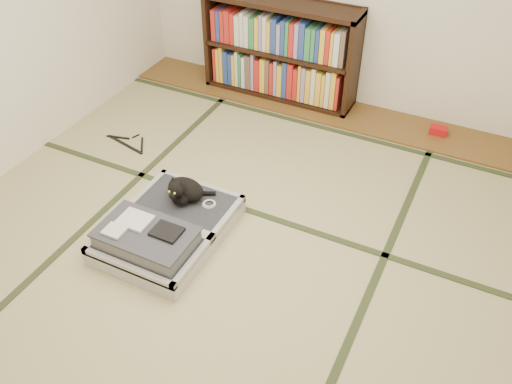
% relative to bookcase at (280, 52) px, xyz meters
% --- Properties ---
extents(floor, '(4.50, 4.50, 0.00)m').
position_rel_bookcase_xyz_m(floor, '(0.55, -2.07, -0.45)').
color(floor, tan).
rests_on(floor, ground).
extents(wood_strip, '(4.00, 0.50, 0.02)m').
position_rel_bookcase_xyz_m(wood_strip, '(0.55, -0.07, -0.44)').
color(wood_strip, brown).
rests_on(wood_strip, ground).
extents(red_item, '(0.15, 0.10, 0.07)m').
position_rel_bookcase_xyz_m(red_item, '(1.55, -0.04, -0.40)').
color(red_item, '#B70E11').
rests_on(red_item, wood_strip).
extents(room_shell, '(4.50, 4.50, 4.50)m').
position_rel_bookcase_xyz_m(room_shell, '(0.55, -2.07, 1.01)').
color(room_shell, white).
rests_on(room_shell, ground).
extents(tatami_borders, '(4.00, 4.50, 0.01)m').
position_rel_bookcase_xyz_m(tatami_borders, '(0.55, -1.57, -0.45)').
color(tatami_borders, '#2D381E').
rests_on(tatami_borders, ground).
extents(bookcase, '(1.47, 0.34, 0.94)m').
position_rel_bookcase_xyz_m(bookcase, '(0.00, 0.00, 0.00)').
color(bookcase, black).
rests_on(bookcase, wood_strip).
extents(suitcase, '(0.71, 0.95, 0.28)m').
position_rel_bookcase_xyz_m(suitcase, '(0.14, -2.20, -0.35)').
color(suitcase, '#AEAFB3').
rests_on(suitcase, floor).
extents(cat, '(0.32, 0.32, 0.26)m').
position_rel_bookcase_xyz_m(cat, '(0.12, -1.91, -0.22)').
color(cat, black).
rests_on(cat, suitcase).
extents(cable_coil, '(0.10, 0.10, 0.02)m').
position_rel_bookcase_xyz_m(cable_coil, '(0.30, -1.87, -0.30)').
color(cable_coil, white).
rests_on(cable_coil, suitcase).
extents(hanger, '(0.44, 0.24, 0.01)m').
position_rel_bookcase_xyz_m(hanger, '(-0.83, -1.35, -0.44)').
color(hanger, black).
rests_on(hanger, floor).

